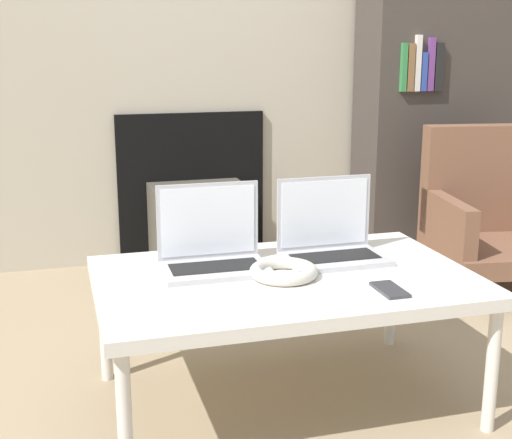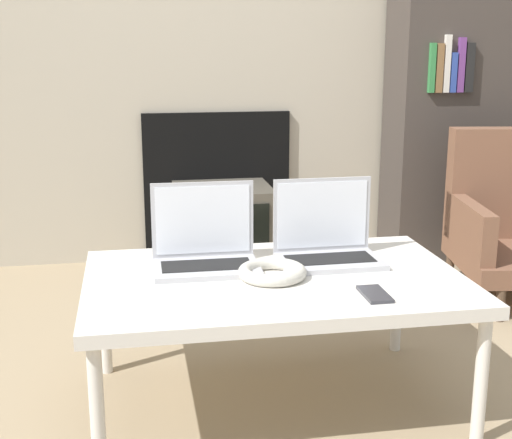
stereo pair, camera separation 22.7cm
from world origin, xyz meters
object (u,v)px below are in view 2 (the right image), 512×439
object	(u,v)px
laptop_right	(326,241)
laptop_left	(205,247)
phone	(375,294)
tv	(223,228)
headphones	(272,272)

from	to	relation	value
laptop_right	laptop_left	bearing A→B (deg)	179.42
phone	tv	bearing A→B (deg)	97.58
laptop_left	tv	bearing A→B (deg)	80.79
laptop_right	headphones	distance (m)	0.24
laptop_right	tv	distance (m)	1.22
laptop_right	headphones	bearing A→B (deg)	-145.33
laptop_left	tv	distance (m)	1.23
laptop_left	laptop_right	bearing A→B (deg)	0.68
headphones	phone	distance (m)	0.30
laptop_right	tv	world-z (taller)	laptop_right
headphones	phone	xyz separation A→B (m)	(0.23, -0.19, -0.01)
laptop_left	phone	xyz separation A→B (m)	(0.41, -0.32, -0.05)
phone	laptop_left	bearing A→B (deg)	141.48
laptop_right	tv	size ratio (longest dim) A/B	0.69
headphones	tv	size ratio (longest dim) A/B	0.44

